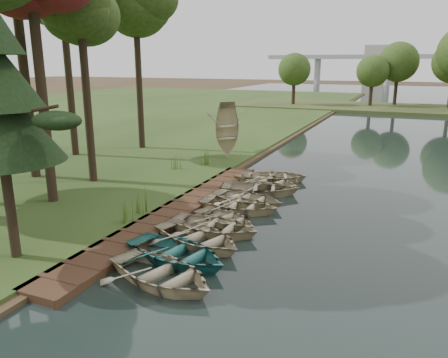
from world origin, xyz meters
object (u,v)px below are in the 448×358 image
at_px(rowboat_0, 162,271).
at_px(rowboat_1, 177,251).
at_px(rowboat_2, 198,235).
at_px(boardwalk, 176,212).
at_px(stored_rowboat, 226,152).

height_order(rowboat_0, rowboat_1, rowboat_1).
bearing_deg(rowboat_0, rowboat_2, 21.65).
bearing_deg(rowboat_1, boardwalk, 42.61).
distance_m(boardwalk, rowboat_0, 6.19).
distance_m(rowboat_0, rowboat_2, 2.93).
bearing_deg(rowboat_0, boardwalk, 42.01).
distance_m(rowboat_1, rowboat_2, 1.49).
bearing_deg(rowboat_2, rowboat_1, -161.13).
relative_size(rowboat_0, rowboat_1, 0.99).
bearing_deg(stored_rowboat, rowboat_0, -121.73).
distance_m(rowboat_0, rowboat_1, 1.46).
bearing_deg(stored_rowboat, boardwalk, -126.83).
xyz_separation_m(boardwalk, rowboat_2, (2.39, -2.67, 0.29)).
bearing_deg(rowboat_1, rowboat_2, 11.59).
relative_size(boardwalk, rowboat_0, 4.20).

